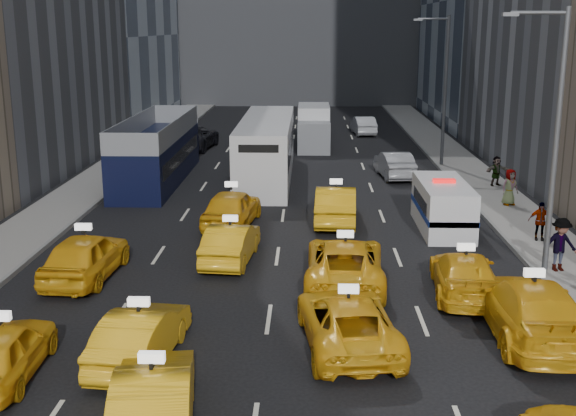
# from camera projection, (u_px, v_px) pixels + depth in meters

# --- Properties ---
(sidewalk_west) EXTENTS (3.00, 90.00, 0.15)m
(sidewalk_west) POSITION_uv_depth(u_px,v_px,m) (88.00, 188.00, 38.02)
(sidewalk_west) COLOR gray
(sidewalk_west) RESTS_ON ground
(sidewalk_east) EXTENTS (3.00, 90.00, 0.15)m
(sidewalk_east) POSITION_uv_depth(u_px,v_px,m) (488.00, 191.00, 37.44)
(sidewalk_east) COLOR gray
(sidewalk_east) RESTS_ON ground
(curb_west) EXTENTS (0.15, 90.00, 0.18)m
(curb_west) POSITION_uv_depth(u_px,v_px,m) (115.00, 188.00, 37.98)
(curb_west) COLOR slate
(curb_west) RESTS_ON ground
(curb_east) EXTENTS (0.15, 90.00, 0.18)m
(curb_east) POSITION_uv_depth(u_px,v_px,m) (460.00, 190.00, 37.48)
(curb_east) COLOR slate
(curb_east) RESTS_ON ground
(streetlight_near) EXTENTS (2.15, 0.22, 9.00)m
(streetlight_near) POSITION_uv_depth(u_px,v_px,m) (553.00, 135.00, 23.69)
(streetlight_near) COLOR #595B60
(streetlight_near) RESTS_ON ground
(streetlight_far) EXTENTS (2.15, 0.22, 9.00)m
(streetlight_far) POSITION_uv_depth(u_px,v_px,m) (443.00, 86.00, 43.07)
(streetlight_far) COLOR #595B60
(streetlight_far) RESTS_ON ground
(taxi_5) EXTENTS (2.22, 4.77, 1.51)m
(taxi_5) POSITION_uv_depth(u_px,v_px,m) (154.00, 400.00, 15.17)
(taxi_5) COLOR #F1AB14
(taxi_5) RESTS_ON ground
(taxi_8) EXTENTS (1.81, 4.20, 1.41)m
(taxi_8) POSITION_uv_depth(u_px,v_px,m) (3.00, 351.00, 17.53)
(taxi_8) COLOR #F1AB14
(taxi_8) RESTS_ON ground
(taxi_9) EXTENTS (1.98, 4.40, 1.40)m
(taxi_9) POSITION_uv_depth(u_px,v_px,m) (141.00, 335.00, 18.46)
(taxi_9) COLOR #F1AB14
(taxi_9) RESTS_ON ground
(taxi_10) EXTENTS (2.94, 5.32, 1.41)m
(taxi_10) POSITION_uv_depth(u_px,v_px,m) (348.00, 321.00, 19.33)
(taxi_10) COLOR #F1AB14
(taxi_10) RESTS_ON ground
(taxi_11) EXTENTS (2.45, 5.79, 1.67)m
(taxi_11) POSITION_uv_depth(u_px,v_px,m) (531.00, 309.00, 19.84)
(taxi_11) COLOR #F1AB14
(taxi_11) RESTS_ON ground
(taxi_12) EXTENTS (2.20, 4.86, 1.62)m
(taxi_12) POSITION_uv_depth(u_px,v_px,m) (85.00, 256.00, 24.48)
(taxi_12) COLOR #F1AB14
(taxi_12) RESTS_ON ground
(taxi_13) EXTENTS (1.90, 4.43, 1.42)m
(taxi_13) POSITION_uv_depth(u_px,v_px,m) (231.00, 243.00, 26.30)
(taxi_13) COLOR #F1AB14
(taxi_13) RESTS_ON ground
(taxi_14) EXTENTS (2.77, 5.59, 1.52)m
(taxi_14) POSITION_uv_depth(u_px,v_px,m) (345.00, 262.00, 23.97)
(taxi_14) COLOR #F1AB14
(taxi_14) RESTS_ON ground
(taxi_15) EXTENTS (2.39, 4.96, 1.39)m
(taxi_15) POSITION_uv_depth(u_px,v_px,m) (464.00, 274.00, 23.00)
(taxi_15) COLOR #F1AB14
(taxi_15) RESTS_ON ground
(taxi_16) EXTENTS (2.49, 4.97, 1.63)m
(taxi_16) POSITION_uv_depth(u_px,v_px,m) (232.00, 208.00, 30.97)
(taxi_16) COLOR #F1AB14
(taxi_16) RESTS_ON ground
(taxi_17) EXTENTS (1.95, 5.00, 1.62)m
(taxi_17) POSITION_uv_depth(u_px,v_px,m) (336.00, 204.00, 31.54)
(taxi_17) COLOR #F1AB14
(taxi_17) RESTS_ON ground
(nypd_van) EXTENTS (2.57, 5.27, 2.18)m
(nypd_van) POSITION_uv_depth(u_px,v_px,m) (443.00, 207.00, 30.43)
(nypd_van) COLOR white
(nypd_van) RESTS_ON ground
(double_decker) EXTENTS (2.80, 12.11, 3.52)m
(double_decker) POSITION_uv_depth(u_px,v_px,m) (157.00, 150.00, 39.76)
(double_decker) COLOR black
(double_decker) RESTS_ON ground
(city_bus) EXTENTS (3.16, 13.19, 3.39)m
(city_bus) POSITION_uv_depth(u_px,v_px,m) (267.00, 149.00, 40.53)
(city_bus) COLOR silver
(city_bus) RESTS_ON ground
(box_truck) EXTENTS (2.66, 6.55, 2.93)m
(box_truck) POSITION_uv_depth(u_px,v_px,m) (314.00, 128.00, 50.81)
(box_truck) COLOR silver
(box_truck) RESTS_ON ground
(misc_car_0) EXTENTS (2.05, 4.67, 1.49)m
(misc_car_0) POSITION_uv_depth(u_px,v_px,m) (394.00, 164.00, 41.01)
(misc_car_0) COLOR #95979C
(misc_car_0) RESTS_ON ground
(misc_car_1) EXTENTS (3.31, 6.06, 1.61)m
(misc_car_1) POSITION_uv_depth(u_px,v_px,m) (193.00, 137.00, 50.62)
(misc_car_1) COLOR black
(misc_car_1) RESTS_ON ground
(misc_car_2) EXTENTS (2.18, 4.70, 1.33)m
(misc_car_2) POSITION_uv_depth(u_px,v_px,m) (318.00, 128.00, 55.96)
(misc_car_2) COLOR gray
(misc_car_2) RESTS_ON ground
(misc_car_3) EXTENTS (2.24, 4.78, 1.58)m
(misc_car_3) POSITION_uv_depth(u_px,v_px,m) (262.00, 128.00, 55.27)
(misc_car_3) COLOR black
(misc_car_3) RESTS_ON ground
(misc_car_4) EXTENTS (1.90, 4.51, 1.45)m
(misc_car_4) POSITION_uv_depth(u_px,v_px,m) (363.00, 125.00, 57.37)
(misc_car_4) COLOR #A7A9AF
(misc_car_4) RESTS_ON ground
(pedestrian_2) EXTENTS (1.29, 0.75, 1.88)m
(pedestrian_2) POSITION_uv_depth(u_px,v_px,m) (560.00, 245.00, 24.81)
(pedestrian_2) COLOR gray
(pedestrian_2) RESTS_ON sidewalk_east
(pedestrian_3) EXTENTS (0.96, 0.55, 1.55)m
(pedestrian_3) POSITION_uv_depth(u_px,v_px,m) (540.00, 221.00, 28.44)
(pedestrian_3) COLOR gray
(pedestrian_3) RESTS_ON sidewalk_east
(pedestrian_4) EXTENTS (0.95, 0.71, 1.72)m
(pedestrian_4) POSITION_uv_depth(u_px,v_px,m) (510.00, 187.00, 34.02)
(pedestrian_4) COLOR gray
(pedestrian_4) RESTS_ON sidewalk_east
(pedestrian_5) EXTENTS (1.51, 0.99, 1.58)m
(pedestrian_5) POSITION_uv_depth(u_px,v_px,m) (496.00, 171.00, 38.18)
(pedestrian_5) COLOR gray
(pedestrian_5) RESTS_ON sidewalk_east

